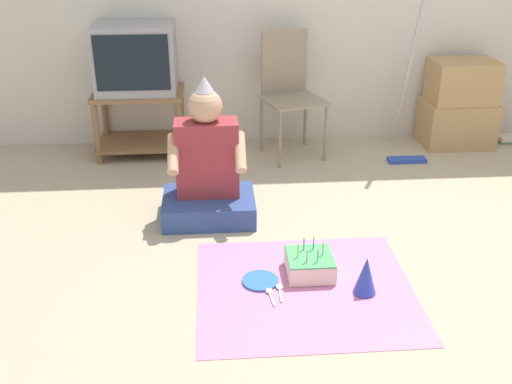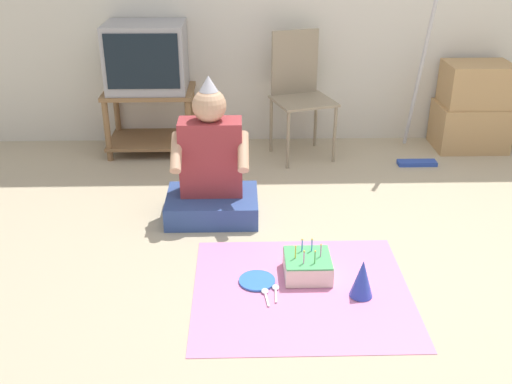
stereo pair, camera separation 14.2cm
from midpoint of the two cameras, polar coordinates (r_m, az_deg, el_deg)
The scene contains 13 objects.
ground_plane at distance 3.22m, azimuth 12.28°, elevation -7.15°, with size 16.00×16.00×0.00m, color tan.
tv_stand at distance 4.60m, azimuth -9.09°, elevation 7.28°, with size 0.66×0.45×0.48m.
tv at distance 4.48m, azimuth -9.47°, elevation 12.58°, with size 0.57×0.44×0.48m.
folding_chair at distance 4.45m, azimuth 5.06°, elevation 9.94°, with size 0.50×0.49×0.91m.
cardboard_box_stack at distance 4.91m, azimuth 20.73°, elevation 7.46°, with size 0.53×0.38×0.66m.
dust_mop at distance 4.52m, azimuth 16.12°, elevation 7.34°, with size 0.28×0.43×1.25m.
person_seated at distance 3.55m, azimuth -3.14°, elevation 1.87°, with size 0.55×0.41×0.86m.
party_cloth at distance 2.99m, azimuth 5.73°, elevation -9.32°, with size 1.06×0.95×0.01m.
birthday_cake at distance 3.07m, azimuth 6.25°, elevation -7.03°, with size 0.24×0.24×0.18m.
party_hat_blue at distance 2.94m, azimuth 11.47°, elevation -8.07°, with size 0.11×0.11×0.19m.
paper_plate at distance 3.03m, azimuth 1.46°, elevation -8.45°, with size 0.18×0.18×0.01m.
plastic_spoon_near at distance 2.97m, azimuth 3.27°, elevation -9.24°, with size 0.04×0.15×0.01m.
plastic_spoon_far at distance 2.94m, azimuth 2.29°, elevation -9.60°, with size 0.04×0.15×0.01m.
Camera 2 is at (-0.68, -2.62, 1.71)m, focal length 42.00 mm.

